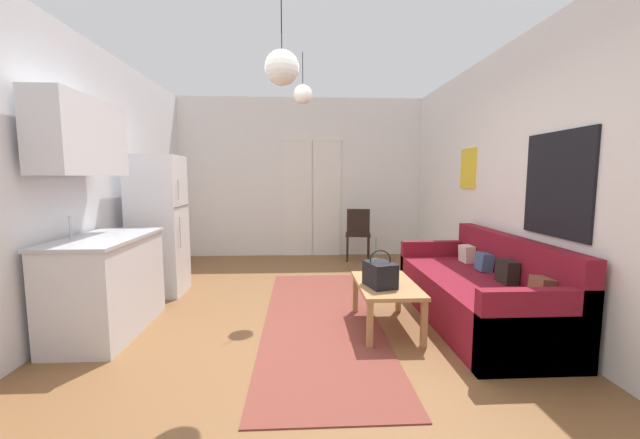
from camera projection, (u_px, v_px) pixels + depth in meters
name	position (u px, v px, depth m)	size (l,w,h in m)	color
ground_plane	(304.00, 345.00, 3.39)	(4.92, 7.91, 0.10)	brown
wall_back	(302.00, 179.00, 6.90)	(4.52, 0.13, 2.82)	white
wall_right	(555.00, 179.00, 3.34)	(0.12, 7.51, 2.82)	white
wall_left	(32.00, 179.00, 3.11)	(0.12, 7.51, 2.82)	silver
area_rug	(321.00, 319.00, 3.86)	(1.12, 3.36, 0.01)	brown
couch	(481.00, 294.00, 3.77)	(0.88, 2.14, 0.86)	maroon
coffee_table	(386.00, 289.00, 3.61)	(0.54, 0.93, 0.43)	#B27F4C
bamboo_vase	(376.00, 267.00, 3.84)	(0.08, 0.08, 0.40)	#47704C
handbag	(380.00, 274.00, 3.49)	(0.29, 0.35, 0.34)	black
refrigerator	(158.00, 225.00, 4.65)	(0.60, 0.58, 1.69)	white
kitchen_counter	(100.00, 247.00, 3.46)	(0.63, 1.24, 2.12)	silver
accent_chair	(358.00, 232.00, 6.48)	(0.47, 0.45, 0.90)	black
pendant_lamp_near	(282.00, 68.00, 2.87)	(0.26, 0.26, 0.70)	black
pendant_lamp_far	(303.00, 94.00, 4.32)	(0.22, 0.22, 0.57)	black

